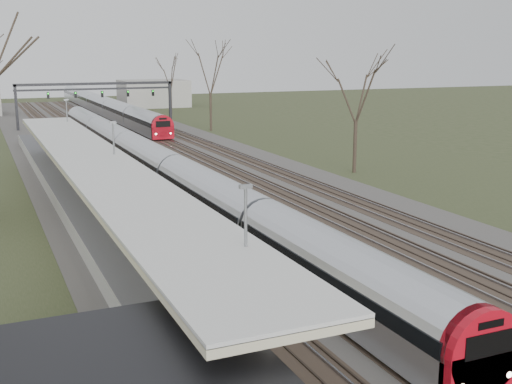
# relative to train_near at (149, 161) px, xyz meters

# --- Properties ---
(track_bed) EXTENTS (24.00, 160.00, 0.22)m
(track_bed) POSITION_rel_train_near_xyz_m (2.76, 8.64, -1.42)
(track_bed) COLOR #474442
(track_bed) RESTS_ON ground
(platform) EXTENTS (3.50, 69.00, 1.00)m
(platform) POSITION_rel_train_near_xyz_m (-6.55, -8.86, -0.98)
(platform) COLOR #9E9B93
(platform) RESTS_ON ground
(canopy) EXTENTS (4.10, 50.00, 3.11)m
(canopy) POSITION_rel_train_near_xyz_m (-6.55, -13.38, 2.45)
(canopy) COLOR slate
(canopy) RESTS_ON platform
(signal_gantry) EXTENTS (21.00, 0.59, 6.08)m
(signal_gantry) POSITION_rel_train_near_xyz_m (2.79, 38.62, 3.43)
(signal_gantry) COLOR black
(signal_gantry) RESTS_ON ground
(tree_east_far) EXTENTS (5.00, 5.00, 10.30)m
(tree_east_far) POSITION_rel_train_near_xyz_m (16.50, -4.36, 5.81)
(tree_east_far) COLOR #2D231C
(tree_east_far) RESTS_ON ground
(train_near) EXTENTS (2.62, 75.21, 3.05)m
(train_near) POSITION_rel_train_near_xyz_m (0.00, 0.00, 0.00)
(train_near) COLOR #B7BAC2
(train_near) RESTS_ON ground
(train_far) EXTENTS (2.62, 75.21, 3.05)m
(train_far) POSITION_rel_train_near_xyz_m (7.00, 58.37, 0.00)
(train_far) COLOR #B7BAC2
(train_far) RESTS_ON ground
(passenger) EXTENTS (0.64, 0.76, 1.78)m
(passenger) POSITION_rel_train_near_xyz_m (-6.46, -32.89, 0.41)
(passenger) COLOR #334664
(passenger) RESTS_ON platform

